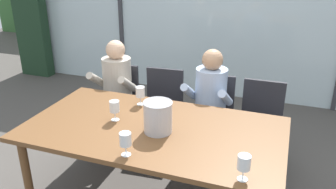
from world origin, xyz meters
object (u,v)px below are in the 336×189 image
object	(u,v)px
wine_glass_by_left_taster	(244,163)
wine_glass_center_pour	(115,107)
person_beige_jumper	(114,87)
chair_right_of_center	(261,118)
wine_glass_by_right_taster	(140,93)
dining_table	(153,134)
chair_near_curtain	(118,97)
wine_glass_near_bucket	(125,140)
person_pale_blue_shirt	(208,101)
ice_bucket_primary	(158,117)
chair_center	(213,111)
chair_left_of_center	(163,103)

from	to	relation	value
wine_glass_by_left_taster	wine_glass_center_pour	world-z (taller)	same
person_beige_jumper	wine_glass_by_left_taster	distance (m)	2.07
chair_right_of_center	wine_glass_by_right_taster	xyz separation A→B (m)	(-1.06, -0.60, 0.36)
dining_table	person_beige_jumper	distance (m)	1.16
wine_glass_center_pour	person_beige_jumper	bearing A→B (deg)	118.92
chair_near_curtain	wine_glass_near_bucket	world-z (taller)	wine_glass_near_bucket
person_pale_blue_shirt	ice_bucket_primary	world-z (taller)	person_pale_blue_shirt
ice_bucket_primary	wine_glass_by_left_taster	distance (m)	0.83
dining_table	chair_near_curtain	size ratio (longest dim) A/B	2.38
person_pale_blue_shirt	ice_bucket_primary	size ratio (longest dim) A/B	4.70
chair_near_curtain	wine_glass_by_left_taster	world-z (taller)	wine_glass_by_left_taster
dining_table	wine_glass_near_bucket	size ratio (longest dim) A/B	12.06
chair_right_of_center	wine_glass_by_right_taster	world-z (taller)	wine_glass_by_right_taster
wine_glass_near_bucket	chair_center	bearing A→B (deg)	77.91
wine_glass_near_bucket	wine_glass_by_right_taster	distance (m)	0.87
chair_right_of_center	wine_glass_near_bucket	distance (m)	1.68
chair_right_of_center	chair_left_of_center	bearing A→B (deg)	179.10
chair_near_curtain	person_pale_blue_shirt	world-z (taller)	person_pale_blue_shirt
chair_right_of_center	ice_bucket_primary	distance (m)	1.31
dining_table	wine_glass_by_right_taster	size ratio (longest dim) A/B	12.06
dining_table	person_beige_jumper	size ratio (longest dim) A/B	1.75
person_pale_blue_shirt	wine_glass_center_pour	xyz separation A→B (m)	(-0.61, -0.83, 0.19)
dining_table	wine_glass_center_pour	bearing A→B (deg)	178.67
chair_near_curtain	ice_bucket_primary	distance (m)	1.41
wine_glass_near_bucket	wine_glass_center_pour	bearing A→B (deg)	125.66
person_beige_jumper	ice_bucket_primary	bearing A→B (deg)	-45.10
chair_right_of_center	ice_bucket_primary	size ratio (longest dim) A/B	3.45
chair_center	ice_bucket_primary	distance (m)	1.11
chair_left_of_center	wine_glass_center_pour	size ratio (longest dim) A/B	5.07
chair_center	person_pale_blue_shirt	world-z (taller)	person_pale_blue_shirt
person_beige_jumper	person_pale_blue_shirt	xyz separation A→B (m)	(1.06, 0.00, 0.00)
dining_table	chair_left_of_center	xyz separation A→B (m)	(-0.30, 0.99, -0.18)
chair_near_curtain	person_pale_blue_shirt	size ratio (longest dim) A/B	0.73
person_beige_jumper	ice_bucket_primary	xyz separation A→B (m)	(0.87, -0.89, 0.20)
chair_left_of_center	ice_bucket_primary	world-z (taller)	ice_bucket_primary
chair_near_curtain	wine_glass_by_left_taster	size ratio (longest dim) A/B	5.07
chair_near_curtain	chair_right_of_center	xyz separation A→B (m)	(1.61, 0.02, 0.00)
dining_table	wine_glass_by_right_taster	distance (m)	0.51
chair_near_curtain	chair_right_of_center	distance (m)	1.61
chair_near_curtain	chair_right_of_center	world-z (taller)	same
chair_center	wine_glass_near_bucket	bearing A→B (deg)	-108.55
chair_center	chair_right_of_center	size ratio (longest dim) A/B	1.00
person_beige_jumper	chair_center	bearing A→B (deg)	7.53
wine_glass_by_right_taster	dining_table	bearing A→B (deg)	-53.20
dining_table	chair_center	size ratio (longest dim) A/B	2.38
chair_left_of_center	person_beige_jumper	size ratio (longest dim) A/B	0.73
chair_near_curtain	wine_glass_by_right_taster	distance (m)	0.88
wine_glass_by_right_taster	chair_right_of_center	bearing A→B (deg)	29.77
wine_glass_center_pour	chair_left_of_center	bearing A→B (deg)	86.88
chair_right_of_center	person_beige_jumper	size ratio (longest dim) A/B	0.73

